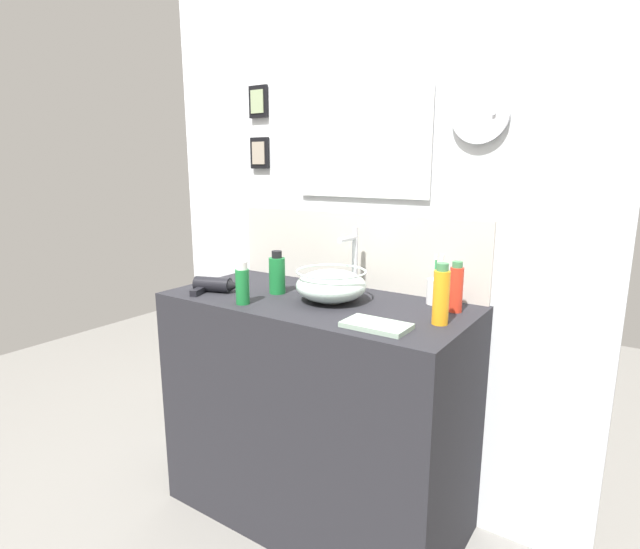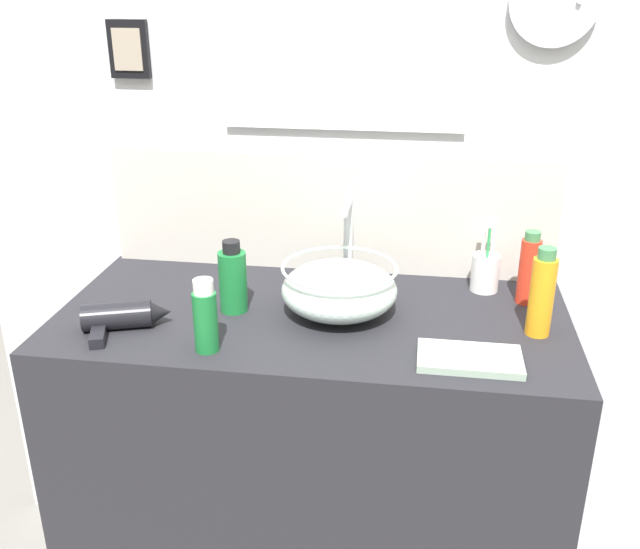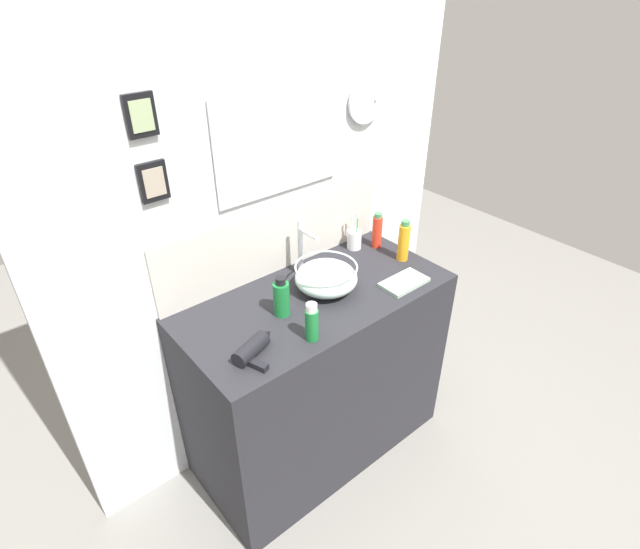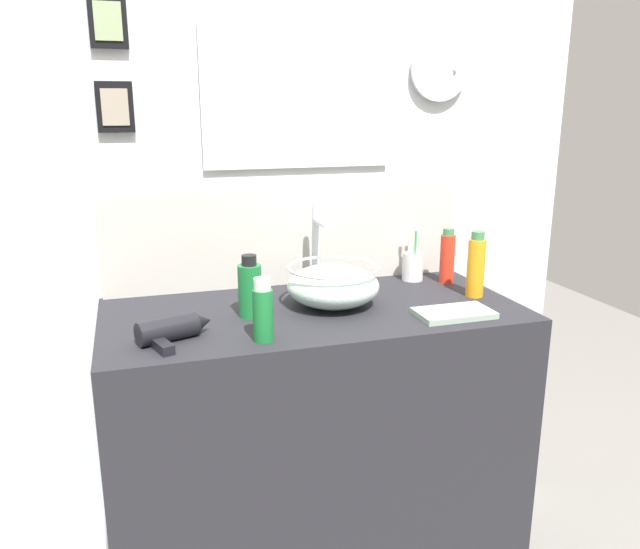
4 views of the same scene
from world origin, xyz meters
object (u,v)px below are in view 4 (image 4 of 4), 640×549
Objects in this scene: glass_bowl_sink at (333,285)px; shampoo_bottle at (447,257)px; soap_dispenser at (250,289)px; faucet at (317,243)px; hand_towel at (454,313)px; lotion_bottle at (476,266)px; hair_drier at (173,329)px; toothbrush_cup at (413,265)px; spray_bottle at (263,311)px.

glass_bowl_sink is 0.45m from shampoo_bottle.
shampoo_bottle reaches higher than soap_dispenser.
faucet is 0.47m from hand_towel.
lotion_bottle reaches higher than glass_bowl_sink.
hair_drier is 0.75m from hand_towel.
toothbrush_cup is (0.34, 0.03, -0.10)m from faucet.
glass_bowl_sink is 0.35m from hand_towel.
glass_bowl_sink is 0.33m from spray_bottle.
lotion_bottle is at bearing 44.60° from hand_towel.
spray_bottle is (-0.25, -0.37, -0.08)m from faucet.
hand_towel is (0.53, -0.17, -0.07)m from soap_dispenser.
glass_bowl_sink is 1.27× the size of hand_towel.
glass_bowl_sink is 1.42× the size of toothbrush_cup.
glass_bowl_sink is 1.01× the size of faucet.
soap_dispenser is 0.82× the size of hand_towel.
shampoo_bottle is (0.09, -0.06, 0.04)m from toothbrush_cup.
glass_bowl_sink reaches higher than hand_towel.
lotion_bottle reaches higher than hair_drier.
toothbrush_cup is 0.38m from hand_towel.
shampoo_bottle is 0.35m from hand_towel.
glass_bowl_sink is at bearing 3.99° from soap_dispenser.
lotion_bottle is at bearing -1.53° from soap_dispenser.
spray_bottle is (0.21, -0.07, 0.05)m from hair_drier.
lotion_bottle is at bearing -23.89° from faucet.
hand_towel is at bearing -17.39° from soap_dispenser.
shampoo_bottle is at bearing 12.13° from soap_dispenser.
hand_towel is at bearing -32.53° from glass_bowl_sink.
glass_bowl_sink is 1.48× the size of shampoo_bottle.
soap_dispenser reaches higher than hair_drier.
shampoo_bottle is (0.43, -0.03, -0.07)m from faucet.
hair_drier is 0.94m from shampoo_bottle.
faucet is 0.49m from lotion_bottle.
toothbrush_cup is at bearing 22.62° from hair_drier.
shampoo_bottle is (0.68, 0.34, 0.01)m from spray_bottle.
faucet reaches higher than spray_bottle.
lotion_bottle is 1.17× the size of soap_dispenser.
toothbrush_cup is 0.62m from soap_dispenser.
hand_towel is at bearing -2.87° from hair_drier.
shampoo_bottle reaches higher than hand_towel.
spray_bottle reaches higher than glass_bowl_sink.
toothbrush_cup is 0.25m from lotion_bottle.
hand_towel is (-0.15, -0.15, -0.09)m from lotion_bottle.
hair_drier is 0.91m from lotion_bottle.
hair_drier is 0.87m from toothbrush_cup.
spray_bottle is at bearing -139.68° from glass_bowl_sink.
glass_bowl_sink is at bearing 40.32° from spray_bottle.
toothbrush_cup is 1.09× the size of soap_dispenser.
faucet is 0.36m from toothbrush_cup.
glass_bowl_sink is at bearing -90.00° from faucet.
spray_bottle is 0.55m from hand_towel.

